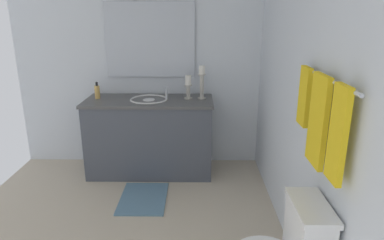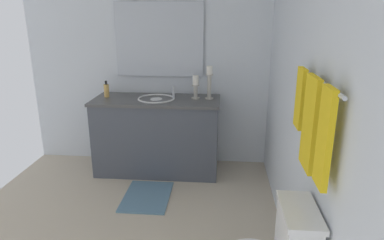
{
  "view_description": "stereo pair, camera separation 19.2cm",
  "coord_description": "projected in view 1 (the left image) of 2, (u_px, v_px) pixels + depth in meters",
  "views": [
    {
      "loc": [
        2.33,
        0.64,
        1.72
      ],
      "look_at": [
        -0.24,
        0.61,
        0.92
      ],
      "focal_mm": 32.22,
      "sensor_mm": 36.0,
      "label": 1
    },
    {
      "loc": [
        2.32,
        0.84,
        1.72
      ],
      "look_at": [
        -0.24,
        0.61,
        0.92
      ],
      "focal_mm": 32.22,
      "sensor_mm": 36.0,
      "label": 2
    }
  ],
  "objects": [
    {
      "name": "vanity_cabinet",
      "position": [
        150.0,
        136.0,
        3.8
      ],
      "size": [
        0.58,
        1.38,
        0.83
      ],
      "color": "#474C56",
      "rests_on": "ground"
    },
    {
      "name": "candle_holder_tall",
      "position": [
        202.0,
        81.0,
        3.67
      ],
      "size": [
        0.09,
        0.09,
        0.35
      ],
      "color": "#B7B2A5",
      "rests_on": "vanity_cabinet"
    },
    {
      "name": "soap_bottle",
      "position": [
        97.0,
        92.0,
        3.7
      ],
      "size": [
        0.06,
        0.06,
        0.18
      ],
      "color": "#E5B259",
      "rests_on": "vanity_cabinet"
    },
    {
      "name": "towel_near_vanity",
      "position": [
        304.0,
        96.0,
        2.11
      ],
      "size": [
        0.15,
        0.03,
        0.36
      ],
      "primitive_type": "cube",
      "color": "yellow",
      "rests_on": "towel_bar"
    },
    {
      "name": "candle_holder_short",
      "position": [
        188.0,
        87.0,
        3.68
      ],
      "size": [
        0.09,
        0.09,
        0.25
      ],
      "color": "#B7B2A5",
      "rests_on": "vanity_cabinet"
    },
    {
      "name": "bath_mat",
      "position": [
        143.0,
        198.0,
        3.32
      ],
      "size": [
        0.6,
        0.44,
        0.02
      ],
      "primitive_type": "cube",
      "color": "slate",
      "rests_on": "ground"
    },
    {
      "name": "towel_bar",
      "position": [
        326.0,
        78.0,
        1.8
      ],
      "size": [
        0.81,
        0.02,
        0.02
      ],
      "primitive_type": "cylinder",
      "rotation": [
        0.0,
        1.57,
        0.0
      ],
      "color": "silver"
    },
    {
      "name": "mirror",
      "position": [
        150.0,
        40.0,
        3.76
      ],
      "size": [
        0.02,
        0.98,
        0.81
      ],
      "primitive_type": "cube",
      "color": "silver"
    },
    {
      "name": "sink_basin",
      "position": [
        149.0,
        103.0,
        3.69
      ],
      "size": [
        0.4,
        0.4,
        0.24
      ],
      "color": "white",
      "rests_on": "vanity_cabinet"
    },
    {
      "name": "towel_center",
      "position": [
        318.0,
        121.0,
        1.87
      ],
      "size": [
        0.22,
        0.03,
        0.51
      ],
      "primitive_type": "cube",
      "color": "yellow",
      "rests_on": "towel_bar"
    },
    {
      "name": "towel_near_corner",
      "position": [
        338.0,
        135.0,
        1.61
      ],
      "size": [
        0.16,
        0.03,
        0.48
      ],
      "primitive_type": "cube",
      "color": "yellow",
      "rests_on": "towel_bar"
    },
    {
      "name": "floor",
      "position": [
        115.0,
        240.0,
        2.74
      ],
      "size": [
        3.14,
        2.78,
        0.02
      ],
      "primitive_type": "cube",
      "color": "beige",
      "rests_on": "ground"
    },
    {
      "name": "wall_left",
      "position": [
        139.0,
        59.0,
        3.87
      ],
      "size": [
        0.04,
        2.78,
        2.45
      ],
      "primitive_type": "cube",
      "color": "silver",
      "rests_on": "ground"
    },
    {
      "name": "wall_back",
      "position": [
        304.0,
        88.0,
        2.36
      ],
      "size": [
        3.14,
        0.04,
        2.45
      ],
      "primitive_type": "cube",
      "color": "silver",
      "rests_on": "ground"
    }
  ]
}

